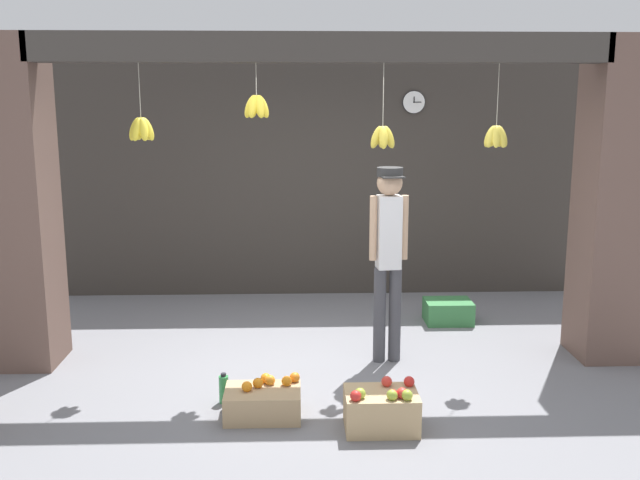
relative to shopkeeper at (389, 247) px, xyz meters
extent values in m
plane|color=slate|center=(-0.60, -0.22, -1.05)|extent=(60.00, 60.00, 0.00)
cube|color=#38332D|center=(-0.60, 2.35, 0.38)|extent=(6.66, 0.12, 2.85)
cube|color=brown|center=(-3.28, 0.08, 0.38)|extent=(0.70, 0.60, 2.85)
cube|color=brown|center=(2.09, 0.08, 0.38)|extent=(0.70, 0.60, 2.85)
cube|color=#3D3833|center=(-0.60, -0.10, 1.69)|extent=(4.76, 0.24, 0.24)
cylinder|color=#B2AD99|center=(-2.09, -0.07, 1.35)|extent=(0.01, 0.01, 0.44)
ellipsoid|color=yellow|center=(-2.03, -0.07, 1.03)|extent=(0.14, 0.08, 0.21)
ellipsoid|color=yellow|center=(-2.06, -0.02, 1.03)|extent=(0.11, 0.13, 0.22)
ellipsoid|color=yellow|center=(-2.11, -0.02, 1.03)|extent=(0.11, 0.13, 0.22)
ellipsoid|color=yellow|center=(-2.14, -0.07, 1.03)|extent=(0.14, 0.08, 0.21)
ellipsoid|color=yellow|center=(-2.11, -0.11, 1.03)|extent=(0.11, 0.13, 0.22)
ellipsoid|color=yellow|center=(-2.06, -0.11, 1.03)|extent=(0.11, 0.13, 0.22)
cylinder|color=#B2AD99|center=(-1.13, -0.10, 1.44)|extent=(0.01, 0.01, 0.26)
ellipsoid|color=yellow|center=(-1.08, -0.10, 1.22)|extent=(0.14, 0.07, 0.21)
ellipsoid|color=yellow|center=(-1.10, -0.06, 1.22)|extent=(0.11, 0.13, 0.22)
ellipsoid|color=yellow|center=(-1.15, -0.06, 1.22)|extent=(0.11, 0.13, 0.22)
ellipsoid|color=yellow|center=(-1.18, -0.10, 1.22)|extent=(0.14, 0.07, 0.21)
ellipsoid|color=yellow|center=(-1.15, -0.15, 1.22)|extent=(0.11, 0.13, 0.22)
ellipsoid|color=yellow|center=(-1.10, -0.15, 1.22)|extent=(0.11, 0.13, 0.22)
cylinder|color=#B2AD99|center=(-0.09, -0.14, 1.31)|extent=(0.01, 0.01, 0.51)
ellipsoid|color=gold|center=(-0.03, -0.14, 0.97)|extent=(0.14, 0.07, 0.21)
ellipsoid|color=gold|center=(-0.09, -0.09, 0.97)|extent=(0.07, 0.14, 0.21)
ellipsoid|color=gold|center=(-0.14, -0.14, 0.97)|extent=(0.14, 0.07, 0.21)
ellipsoid|color=gold|center=(-0.09, -0.20, 0.97)|extent=(0.07, 0.14, 0.21)
cylinder|color=#B2AD99|center=(0.89, -0.06, 1.31)|extent=(0.01, 0.01, 0.51)
ellipsoid|color=yellow|center=(0.94, -0.06, 0.97)|extent=(0.13, 0.07, 0.21)
ellipsoid|color=yellow|center=(0.92, -0.02, 0.97)|extent=(0.12, 0.12, 0.22)
ellipsoid|color=yellow|center=(0.88, -0.01, 0.97)|extent=(0.09, 0.13, 0.21)
ellipsoid|color=yellow|center=(0.84, -0.04, 0.97)|extent=(0.13, 0.10, 0.21)
ellipsoid|color=yellow|center=(0.84, -0.08, 0.97)|extent=(0.13, 0.10, 0.21)
ellipsoid|color=yellow|center=(0.88, -0.11, 0.97)|extent=(0.09, 0.13, 0.21)
ellipsoid|color=yellow|center=(0.92, -0.10, 0.97)|extent=(0.12, 0.12, 0.22)
cylinder|color=#424247|center=(0.07, 0.01, -0.62)|extent=(0.11, 0.11, 0.86)
cylinder|color=#424247|center=(-0.07, -0.01, -0.62)|extent=(0.11, 0.11, 0.86)
cube|color=white|center=(0.00, 0.00, 0.14)|extent=(0.22, 0.19, 0.64)
cylinder|color=tan|center=(0.14, 0.02, 0.17)|extent=(0.06, 0.06, 0.57)
cylinder|color=tan|center=(-0.14, -0.01, 0.17)|extent=(0.06, 0.06, 0.57)
sphere|color=tan|center=(0.00, 0.00, 0.57)|extent=(0.22, 0.22, 0.22)
cylinder|color=#2D2D2D|center=(0.00, 0.00, 0.66)|extent=(0.23, 0.23, 0.08)
cube|color=#2D2D2D|center=(0.01, -0.11, 0.63)|extent=(0.20, 0.14, 0.01)
cube|color=tan|center=(-1.07, -1.12, -0.94)|extent=(0.56, 0.39, 0.21)
sphere|color=orange|center=(-0.83, -0.98, -0.80)|extent=(0.08, 0.08, 0.08)
sphere|color=orange|center=(-1.05, -0.99, -0.80)|extent=(0.08, 0.08, 0.08)
sphere|color=orange|center=(-1.01, -1.02, -0.80)|extent=(0.08, 0.08, 0.08)
sphere|color=orange|center=(-0.89, -1.05, -0.80)|extent=(0.08, 0.08, 0.08)
sphere|color=orange|center=(-1.10, -1.08, -0.80)|extent=(0.08, 0.08, 0.08)
sphere|color=orange|center=(-1.18, -1.14, -0.80)|extent=(0.08, 0.08, 0.08)
cube|color=tan|center=(-0.21, -1.35, -0.91)|extent=(0.52, 0.38, 0.28)
sphere|color=#99B238|center=(-0.37, -1.44, -0.74)|extent=(0.08, 0.08, 0.08)
sphere|color=red|center=(-0.15, -1.47, -0.74)|extent=(0.08, 0.08, 0.08)
sphere|color=#99B238|center=(-0.15, -1.48, -0.74)|extent=(0.08, 0.08, 0.08)
sphere|color=red|center=(-0.41, -1.48, -0.74)|extent=(0.08, 0.08, 0.08)
sphere|color=red|center=(-0.16, -1.24, -0.74)|extent=(0.08, 0.08, 0.08)
sphere|color=red|center=(0.00, -1.24, -0.74)|extent=(0.08, 0.08, 0.08)
sphere|color=red|center=(-0.08, -1.45, -0.74)|extent=(0.08, 0.08, 0.08)
sphere|color=#99B238|center=(-0.05, -1.48, -0.74)|extent=(0.08, 0.08, 0.08)
cube|color=#387A42|center=(0.79, 1.10, -0.93)|extent=(0.49, 0.38, 0.24)
cylinder|color=#38934C|center=(-1.38, -0.86, -0.94)|extent=(0.07, 0.07, 0.22)
cylinder|color=black|center=(-1.38, -0.86, -0.82)|extent=(0.04, 0.04, 0.02)
cylinder|color=black|center=(0.57, 2.28, 1.24)|extent=(0.27, 0.01, 0.27)
cylinder|color=white|center=(0.57, 2.27, 1.24)|extent=(0.25, 0.02, 0.25)
cube|color=black|center=(0.57, 2.26, 1.27)|extent=(0.01, 0.01, 0.07)
cube|color=black|center=(0.60, 2.26, 1.24)|extent=(0.10, 0.01, 0.01)
camera|label=1|loc=(-0.81, -6.09, 1.27)|focal=40.00mm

